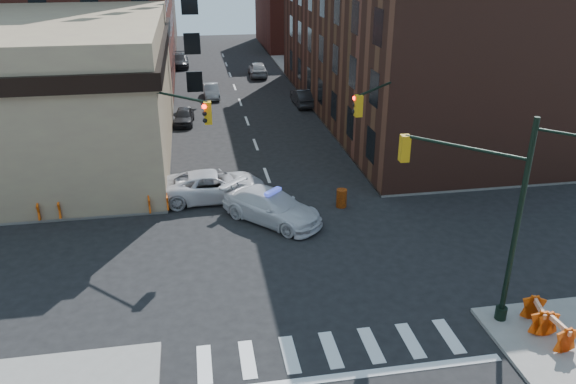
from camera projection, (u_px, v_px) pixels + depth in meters
name	position (u px, v px, depth m)	size (l,w,h in m)	color
ground	(296.00, 255.00, 26.22)	(140.00, 140.00, 0.00)	black
sidewalk_ne	(453.00, 81.00, 59.28)	(34.00, 54.50, 0.15)	gray
commercial_row_ne	(403.00, 28.00, 45.68)	(14.00, 34.00, 14.00)	#49271D
filler_ne	(319.00, 1.00, 78.22)	(16.00, 16.00, 12.00)	#5D261D
signal_pole_se	(488.00, 206.00, 20.32)	(5.40, 5.27, 8.00)	black
signal_pole_nw	(164.00, 138.00, 28.36)	(3.58, 3.67, 8.00)	black
signal_pole_ne	(385.00, 126.00, 30.20)	(3.67, 3.58, 8.00)	black
tree_ne_near	(326.00, 66.00, 49.40)	(3.00, 3.00, 4.85)	black
tree_ne_far	(308.00, 50.00, 56.60)	(3.00, 3.00, 4.85)	black
police_car	(272.00, 207.00, 29.14)	(2.30, 5.65, 1.64)	silver
pickup	(213.00, 186.00, 31.67)	(2.72, 5.90, 1.64)	silver
parked_car_wnear	(184.00, 116.00, 45.07)	(1.50, 3.73, 1.27)	black
parked_car_wfar	(211.00, 91.00, 52.72)	(1.36, 3.89, 1.28)	gray
parked_car_wdeep	(179.00, 61.00, 65.86)	(2.10, 5.17, 1.50)	black
parked_car_enear	(303.00, 97.00, 50.23)	(1.56, 4.48, 1.48)	black
parked_car_efar	(258.00, 69.00, 61.29)	(1.88, 4.68, 1.59)	#92959A
pedestrian_a	(131.00, 192.00, 30.48)	(0.59, 0.39, 1.61)	black
pedestrian_b	(111.00, 198.00, 29.86)	(0.76, 0.59, 1.57)	black
pedestrian_c	(78.00, 184.00, 31.53)	(0.92, 0.38, 1.58)	#212631
barrel_road	(341.00, 198.00, 30.84)	(0.57, 0.57, 1.03)	#C95809
barrel_bank	(204.00, 184.00, 32.76)	(0.54, 0.54, 0.97)	#E0580A
barricade_se_a	(557.00, 332.00, 20.01)	(1.28, 0.64, 0.96)	red
barricade_se_b	(537.00, 316.00, 20.88)	(1.32, 0.66, 0.99)	#EB4F0B
barricade_nw_a	(158.00, 202.00, 30.09)	(1.26, 0.63, 0.94)	red
barricade_nw_b	(50.00, 209.00, 29.22)	(1.36, 0.68, 1.02)	#E13C0A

